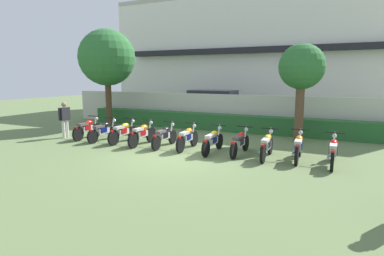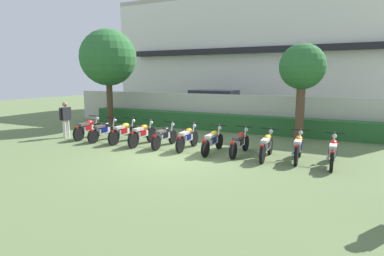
{
  "view_description": "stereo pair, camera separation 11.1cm",
  "coord_description": "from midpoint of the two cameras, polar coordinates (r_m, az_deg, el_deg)",
  "views": [
    {
      "loc": [
        5.07,
        -9.11,
        2.7
      ],
      "look_at": [
        0.0,
        1.63,
        0.77
      ],
      "focal_mm": 29.76,
      "sensor_mm": 36.0,
      "label": 1
    },
    {
      "loc": [
        5.17,
        -9.06,
        2.7
      ],
      "look_at": [
        0.0,
        1.63,
        0.77
      ],
      "focal_mm": 29.76,
      "sensor_mm": 36.0,
      "label": 2
    }
  ],
  "objects": [
    {
      "name": "motorcycle_in_row_2",
      "position": [
        13.38,
        -12.43,
        -0.66
      ],
      "size": [
        0.6,
        1.91,
        0.96
      ],
      "rotation": [
        0.0,
        0.0,
        1.56
      ],
      "color": "black",
      "rests_on": "ground"
    },
    {
      "name": "motorcycle_in_row_1",
      "position": [
        13.96,
        -15.78,
        -0.45
      ],
      "size": [
        0.6,
        1.88,
        0.94
      ],
      "rotation": [
        0.0,
        0.0,
        1.54
      ],
      "color": "black",
      "rests_on": "ground"
    },
    {
      "name": "motorcycle_in_row_5",
      "position": [
        11.85,
        -1.1,
        -1.74
      ],
      "size": [
        0.6,
        1.83,
        0.95
      ],
      "rotation": [
        0.0,
        0.0,
        1.6
      ],
      "color": "black",
      "rests_on": "ground"
    },
    {
      "name": "building",
      "position": [
        23.84,
        13.14,
        12.33
      ],
      "size": [
        21.24,
        6.5,
        8.17
      ],
      "color": "white",
      "rests_on": "ground"
    },
    {
      "name": "parked_car",
      "position": [
        19.35,
        3.98,
        3.98
      ],
      "size": [
        4.52,
        2.11,
        1.89
      ],
      "rotation": [
        0.0,
        0.0,
        -0.01
      ],
      "color": "#9EA3A8",
      "rests_on": "ground"
    },
    {
      "name": "motorcycle_in_row_3",
      "position": [
        12.74,
        -9.15,
        -1.04
      ],
      "size": [
        0.6,
        1.89,
        0.97
      ],
      "rotation": [
        0.0,
        0.0,
        1.58
      ],
      "color": "black",
      "rests_on": "ground"
    },
    {
      "name": "ground",
      "position": [
        10.77,
        -4.01,
        -5.31
      ],
      "size": [
        60.0,
        60.0,
        0.0
      ],
      "primitive_type": "plane",
      "color": "#607547"
    },
    {
      "name": "tree_far_side",
      "position": [
        13.8,
        18.83,
        10.04
      ],
      "size": [
        1.85,
        1.85,
        4.02
      ],
      "color": "brown",
      "rests_on": "ground"
    },
    {
      "name": "motorcycle_in_row_4",
      "position": [
        12.3,
        -5.22,
        -1.42
      ],
      "size": [
        0.6,
        1.88,
        0.94
      ],
      "rotation": [
        0.0,
        0.0,
        1.6
      ],
      "color": "black",
      "rests_on": "ground"
    },
    {
      "name": "tree_near_inspector",
      "position": [
        18.05,
        -15.18,
        12.03
      ],
      "size": [
        3.01,
        3.01,
        5.21
      ],
      "color": "#4C3823",
      "rests_on": "ground"
    },
    {
      "name": "inspector_person",
      "position": [
        15.19,
        -22.06,
        1.86
      ],
      "size": [
        0.22,
        0.65,
        1.59
      ],
      "color": "silver",
      "rests_on": "ground"
    },
    {
      "name": "motorcycle_in_row_0",
      "position": [
        14.65,
        -18.43,
        -0.08
      ],
      "size": [
        0.6,
        1.84,
        0.96
      ],
      "rotation": [
        0.0,
        0.0,
        1.63
      ],
      "color": "black",
      "rests_on": "ground"
    },
    {
      "name": "motorcycle_in_row_9",
      "position": [
        10.81,
        18.26,
        -3.22
      ],
      "size": [
        0.6,
        1.84,
        0.98
      ],
      "rotation": [
        0.0,
        0.0,
        1.61
      ],
      "color": "black",
      "rests_on": "ground"
    },
    {
      "name": "motorcycle_in_row_7",
      "position": [
        11.18,
        8.3,
        -2.55
      ],
      "size": [
        0.6,
        1.91,
        0.94
      ],
      "rotation": [
        0.0,
        0.0,
        1.55
      ],
      "color": "black",
      "rests_on": "ground"
    },
    {
      "name": "motorcycle_in_row_10",
      "position": [
        10.58,
        23.69,
        -3.83
      ],
      "size": [
        0.6,
        1.95,
        0.97
      ],
      "rotation": [
        0.0,
        0.0,
        1.57
      ],
      "color": "black",
      "rests_on": "ground"
    },
    {
      "name": "hedge_row",
      "position": [
        15.97,
        6.31,
        0.94
      ],
      "size": [
        16.14,
        0.7,
        0.82
      ],
      "primitive_type": "cube",
      "color": "#28602D",
      "rests_on": "ground"
    },
    {
      "name": "motorcycle_in_row_6",
      "position": [
        11.36,
        3.47,
        -2.27
      ],
      "size": [
        0.6,
        1.91,
        0.94
      ],
      "rotation": [
        0.0,
        0.0,
        1.58
      ],
      "color": "black",
      "rests_on": "ground"
    },
    {
      "name": "motorcycle_in_row_8",
      "position": [
        10.82,
        12.98,
        -3.03
      ],
      "size": [
        0.6,
        1.9,
        0.96
      ],
      "rotation": [
        0.0,
        0.0,
        1.6
      ],
      "color": "black",
      "rests_on": "ground"
    },
    {
      "name": "compound_wall",
      "position": [
        16.57,
        7.13,
        2.89
      ],
      "size": [
        20.18,
        0.3,
        1.78
      ],
      "primitive_type": "cube",
      "color": "beige",
      "rests_on": "ground"
    }
  ]
}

